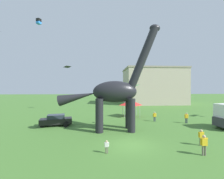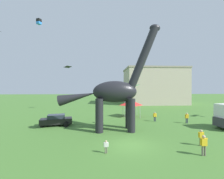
{
  "view_description": "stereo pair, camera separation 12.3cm",
  "coord_description": "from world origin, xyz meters",
  "px_view_note": "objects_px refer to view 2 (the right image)",
  "views": [
    {
      "loc": [
        -2.53,
        -13.8,
        5.23
      ],
      "look_at": [
        -1.4,
        5.53,
        5.07
      ],
      "focal_mm": 24.19,
      "sensor_mm": 36.0,
      "label": 1
    },
    {
      "loc": [
        -2.41,
        -13.8,
        5.23
      ],
      "look_at": [
        -1.4,
        5.53,
        5.07
      ],
      "focal_mm": 24.19,
      "sensor_mm": 36.0,
      "label": 2
    }
  ],
  "objects_px": {
    "person_watching_child": "(106,145)",
    "kite_far_right": "(137,85)",
    "person_strolling_adult": "(155,116)",
    "person_near_flyer": "(187,117)",
    "kite_mid_center": "(39,22)",
    "kite_mid_left": "(68,67)",
    "parked_sedan_left": "(56,120)",
    "person_far_spectator": "(204,143)",
    "festival_canopy_tent": "(131,103)",
    "person_vendor_side": "(201,136)",
    "dinosaur_sculpture": "(114,92)"
  },
  "relations": [
    {
      "from": "parked_sedan_left",
      "to": "person_near_flyer",
      "type": "bearing_deg",
      "value": -12.38
    },
    {
      "from": "person_far_spectator",
      "to": "festival_canopy_tent",
      "type": "relative_size",
      "value": 0.51
    },
    {
      "from": "parked_sedan_left",
      "to": "kite_mid_left",
      "type": "xyz_separation_m",
      "value": [
        -1.98,
        15.11,
        9.53
      ]
    },
    {
      "from": "person_far_spectator",
      "to": "person_near_flyer",
      "type": "xyz_separation_m",
      "value": [
        4.6,
        10.55,
        -0.03
      ]
    },
    {
      "from": "kite_mid_left",
      "to": "dinosaur_sculpture",
      "type": "bearing_deg",
      "value": -60.89
    },
    {
      "from": "kite_far_right",
      "to": "person_near_flyer",
      "type": "bearing_deg",
      "value": 12.58
    },
    {
      "from": "person_near_flyer",
      "to": "festival_canopy_tent",
      "type": "height_order",
      "value": "festival_canopy_tent"
    },
    {
      "from": "parked_sedan_left",
      "to": "person_near_flyer",
      "type": "height_order",
      "value": "person_near_flyer"
    },
    {
      "from": "person_near_flyer",
      "to": "parked_sedan_left",
      "type": "bearing_deg",
      "value": 87.42
    },
    {
      "from": "parked_sedan_left",
      "to": "dinosaur_sculpture",
      "type": "bearing_deg",
      "value": -32.46
    },
    {
      "from": "kite_far_right",
      "to": "parked_sedan_left",
      "type": "bearing_deg",
      "value": 173.05
    },
    {
      "from": "festival_canopy_tent",
      "to": "kite_mid_left",
      "type": "distance_m",
      "value": 18.1
    },
    {
      "from": "parked_sedan_left",
      "to": "festival_canopy_tent",
      "type": "distance_m",
      "value": 13.24
    },
    {
      "from": "person_strolling_adult",
      "to": "person_near_flyer",
      "type": "height_order",
      "value": "person_near_flyer"
    },
    {
      "from": "dinosaur_sculpture",
      "to": "person_far_spectator",
      "type": "distance_m",
      "value": 10.55
    },
    {
      "from": "kite_mid_center",
      "to": "person_vendor_side",
      "type": "bearing_deg",
      "value": -20.25
    },
    {
      "from": "person_far_spectator",
      "to": "festival_canopy_tent",
      "type": "distance_m",
      "value": 16.53
    },
    {
      "from": "person_strolling_adult",
      "to": "festival_canopy_tent",
      "type": "relative_size",
      "value": 0.47
    },
    {
      "from": "festival_canopy_tent",
      "to": "person_strolling_adult",
      "type": "bearing_deg",
      "value": -54.1
    },
    {
      "from": "parked_sedan_left",
      "to": "person_far_spectator",
      "type": "bearing_deg",
      "value": -48.84
    },
    {
      "from": "kite_mid_center",
      "to": "kite_mid_left",
      "type": "xyz_separation_m",
      "value": [
        -0.46,
        17.02,
        -3.29
      ]
    },
    {
      "from": "parked_sedan_left",
      "to": "person_far_spectator",
      "type": "relative_size",
      "value": 2.81
    },
    {
      "from": "dinosaur_sculpture",
      "to": "kite_far_right",
      "type": "relative_size",
      "value": 16.94
    },
    {
      "from": "person_far_spectator",
      "to": "person_strolling_adult",
      "type": "relative_size",
      "value": 1.08
    },
    {
      "from": "parked_sedan_left",
      "to": "kite_mid_left",
      "type": "bearing_deg",
      "value": 83.89
    },
    {
      "from": "dinosaur_sculpture",
      "to": "kite_mid_center",
      "type": "bearing_deg",
      "value": 173.26
    },
    {
      "from": "person_strolling_adult",
      "to": "parked_sedan_left",
      "type": "bearing_deg",
      "value": 93.26
    },
    {
      "from": "person_watching_child",
      "to": "person_near_flyer",
      "type": "height_order",
      "value": "person_near_flyer"
    },
    {
      "from": "kite_mid_center",
      "to": "kite_mid_left",
      "type": "bearing_deg",
      "value": 91.53
    },
    {
      "from": "person_watching_child",
      "to": "festival_canopy_tent",
      "type": "bearing_deg",
      "value": -52.41
    },
    {
      "from": "person_vendor_side",
      "to": "kite_mid_left",
      "type": "xyz_separation_m",
      "value": [
        -17.45,
        23.29,
        9.45
      ]
    },
    {
      "from": "parked_sedan_left",
      "to": "person_near_flyer",
      "type": "xyz_separation_m",
      "value": [
        18.97,
        0.4,
        0.14
      ]
    },
    {
      "from": "person_strolling_adult",
      "to": "kite_mid_left",
      "type": "relative_size",
      "value": 0.75
    },
    {
      "from": "festival_canopy_tent",
      "to": "kite_far_right",
      "type": "height_order",
      "value": "kite_far_right"
    },
    {
      "from": "parked_sedan_left",
      "to": "person_far_spectator",
      "type": "xyz_separation_m",
      "value": [
        14.37,
        -10.15,
        0.16
      ]
    },
    {
      "from": "dinosaur_sculpture",
      "to": "kite_far_right",
      "type": "distance_m",
      "value": 3.55
    },
    {
      "from": "person_strolling_adult",
      "to": "festival_canopy_tent",
      "type": "bearing_deg",
      "value": 31.73
    },
    {
      "from": "festival_canopy_tent",
      "to": "kite_mid_center",
      "type": "xyz_separation_m",
      "value": [
        -13.16,
        -7.99,
        11.08
      ]
    },
    {
      "from": "person_watching_child",
      "to": "festival_canopy_tent",
      "type": "height_order",
      "value": "festival_canopy_tent"
    },
    {
      "from": "person_near_flyer",
      "to": "kite_mid_center",
      "type": "bearing_deg",
      "value": 92.66
    },
    {
      "from": "person_vendor_side",
      "to": "person_strolling_adult",
      "type": "xyz_separation_m",
      "value": [
        -0.82,
        10.09,
        0.01
      ]
    },
    {
      "from": "parked_sedan_left",
      "to": "person_watching_child",
      "type": "distance_m",
      "value": 11.56
    },
    {
      "from": "person_near_flyer",
      "to": "kite_far_right",
      "type": "bearing_deg",
      "value": 98.8
    },
    {
      "from": "person_watching_child",
      "to": "person_far_spectator",
      "type": "height_order",
      "value": "person_far_spectator"
    },
    {
      "from": "person_near_flyer",
      "to": "person_strolling_adult",
      "type": "bearing_deg",
      "value": 66.98
    },
    {
      "from": "person_watching_child",
      "to": "kite_far_right",
      "type": "height_order",
      "value": "kite_far_right"
    },
    {
      "from": "person_vendor_side",
      "to": "person_strolling_adult",
      "type": "distance_m",
      "value": 10.13
    },
    {
      "from": "dinosaur_sculpture",
      "to": "person_near_flyer",
      "type": "distance_m",
      "value": 12.09
    },
    {
      "from": "kite_far_right",
      "to": "person_vendor_side",
      "type": "bearing_deg",
      "value": -57.45
    },
    {
      "from": "person_vendor_side",
      "to": "kite_mid_left",
      "type": "height_order",
      "value": "kite_mid_left"
    }
  ]
}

